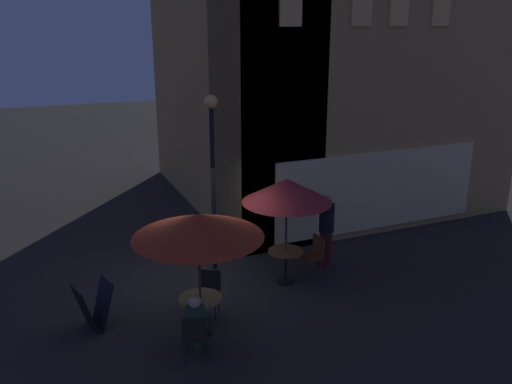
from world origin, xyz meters
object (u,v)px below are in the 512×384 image
(cafe_table_0, at_px, (286,259))
(patio_umbrella_1, at_px, (198,226))
(menu_sandwich_board, at_px, (94,306))
(cafe_chair_0, at_px, (315,252))
(cafe_chair_1, at_px, (195,334))
(cafe_table_1, at_px, (201,306))
(patron_seated_0, at_px, (196,322))
(street_lamp_near_corner, at_px, (212,158))
(patio_umbrella_0, at_px, (287,191))
(cafe_chair_2, at_px, (209,288))
(patron_standing_1, at_px, (326,231))

(cafe_table_0, distance_m, patio_umbrella_1, 3.09)
(menu_sandwich_board, xyz_separation_m, cafe_chair_0, (4.91, 0.37, 0.09))
(cafe_chair_1, bearing_deg, cafe_table_0, -28.89)
(cafe_chair_1, bearing_deg, cafe_table_1, -0.00)
(cafe_table_0, xyz_separation_m, patron_seated_0, (-2.65, -1.93, 0.12))
(street_lamp_near_corner, bearing_deg, patio_umbrella_1, -114.65)
(patio_umbrella_0, distance_m, cafe_chair_2, 2.59)
(patio_umbrella_1, relative_size, cafe_chair_2, 2.66)
(cafe_chair_2, bearing_deg, cafe_table_1, 0.00)
(menu_sandwich_board, xyz_separation_m, cafe_chair_2, (2.17, -0.29, 0.07))
(patio_umbrella_0, distance_m, patron_seated_0, 3.58)
(patio_umbrella_0, xyz_separation_m, cafe_chair_0, (0.78, 0.08, -1.56))
(patron_seated_0, bearing_deg, cafe_chair_0, -35.82)
(cafe_chair_0, bearing_deg, patron_standing_1, -152.84)
(patio_umbrella_0, distance_m, patio_umbrella_1, 2.67)
(cafe_table_0, bearing_deg, patio_umbrella_0, 90.00)
(patio_umbrella_0, relative_size, patio_umbrella_1, 1.02)
(cafe_table_0, relative_size, patio_umbrella_1, 0.33)
(cafe_chair_0, height_order, patron_standing_1, patron_standing_1)
(patio_umbrella_0, height_order, patron_standing_1, patio_umbrella_0)
(patron_seated_0, relative_size, patron_standing_1, 0.69)
(cafe_table_1, relative_size, patio_umbrella_0, 0.33)
(cafe_table_1, distance_m, patron_seated_0, 0.74)
(menu_sandwich_board, relative_size, patron_standing_1, 0.52)
(street_lamp_near_corner, bearing_deg, cafe_table_1, -114.65)
(cafe_table_1, bearing_deg, patio_umbrella_1, 180.00)
(patio_umbrella_1, height_order, cafe_chair_0, patio_umbrella_1)
(street_lamp_near_corner, xyz_separation_m, cafe_chair_1, (-1.44, -3.16, -2.17))
(cafe_chair_1, bearing_deg, patio_umbrella_0, -28.89)
(menu_sandwich_board, bearing_deg, cafe_chair_0, -10.59)
(cafe_table_0, relative_size, cafe_chair_2, 0.88)
(menu_sandwich_board, distance_m, patron_seated_0, 2.22)
(menu_sandwich_board, height_order, patio_umbrella_1, patio_umbrella_1)
(patio_umbrella_1, bearing_deg, cafe_chair_0, 23.10)
(menu_sandwich_board, height_order, cafe_table_0, menu_sandwich_board)
(cafe_table_1, xyz_separation_m, patron_standing_1, (3.58, 1.62, 0.33))
(menu_sandwich_board, relative_size, cafe_chair_2, 1.04)
(cafe_table_1, distance_m, patio_umbrella_1, 1.57)
(cafe_table_1, bearing_deg, patio_umbrella_0, 28.17)
(cafe_chair_0, height_order, patron_seated_0, patron_seated_0)
(cafe_table_1, xyz_separation_m, cafe_chair_2, (0.38, 0.67, -0.02))
(street_lamp_near_corner, height_order, cafe_table_1, street_lamp_near_corner)
(patio_umbrella_1, bearing_deg, cafe_chair_2, 60.26)
(patron_standing_1, bearing_deg, patron_seated_0, 167.34)
(patron_seated_0, distance_m, patron_standing_1, 4.50)
(street_lamp_near_corner, relative_size, patio_umbrella_1, 1.73)
(cafe_table_0, distance_m, patio_umbrella_0, 1.56)
(cafe_table_1, bearing_deg, cafe_table_0, 28.17)
(street_lamp_near_corner, height_order, cafe_chair_2, street_lamp_near_corner)
(cafe_chair_0, xyz_separation_m, patron_standing_1, (0.45, 0.29, 0.32))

